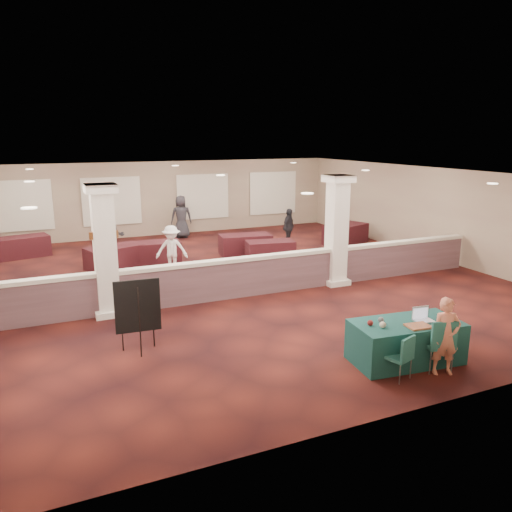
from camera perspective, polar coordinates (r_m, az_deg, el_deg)
name	(u,v)px	position (r m, az deg, el deg)	size (l,w,h in m)	color
ground	(222,282)	(15.04, -3.86, -2.99)	(16.00, 16.00, 0.00)	#451611
wall_back	(159,199)	(22.27, -11.05, 6.45)	(16.00, 0.04, 3.20)	#83695A
wall_front	(403,320)	(7.87, 16.50, -6.98)	(16.00, 0.04, 3.20)	#83695A
wall_right	(433,213)	(18.89, 19.57, 4.66)	(0.04, 16.00, 3.20)	#83695A
ceiling	(221,175)	(14.45, -4.06, 9.26)	(16.00, 16.00, 0.02)	white
partition_wall	(241,276)	(13.53, -1.72, -2.35)	(15.60, 0.28, 1.10)	#4E3539
column_left	(105,250)	(12.42, -16.88, 0.69)	(0.72, 0.72, 3.20)	silver
column_right	(337,229)	(14.65, 9.20, 3.01)	(0.72, 0.72, 3.20)	silver
sconce_left	(92,236)	(12.32, -18.28, 2.21)	(0.12, 0.12, 0.18)	brown
sconce_right	(116,234)	(12.39, -15.71, 2.45)	(0.12, 0.12, 0.18)	brown
near_table	(406,342)	(10.22, 16.73, -9.35)	(2.10, 1.05, 0.81)	#103C3A
conf_chair_main	(440,341)	(9.92, 20.28, -9.07)	(0.64, 0.64, 1.03)	#1D5751
conf_chair_side	(402,354)	(9.44, 16.33, -10.68)	(0.53, 0.53, 0.84)	#1D5751
easel_board	(138,307)	(10.25, -13.38, -5.67)	(0.90, 0.48, 1.53)	black
woman	(446,336)	(9.83, 20.86, -8.59)	(0.53, 0.35, 1.46)	#D77B5D
far_table_front_left	(115,257)	(17.16, -15.85, -0.11)	(1.81, 0.91, 0.74)	black
far_table_front_center	(245,245)	(18.35, -1.23, 1.31)	(1.85, 0.93, 0.75)	black
far_table_front_right	(270,250)	(17.60, 1.63, 0.65)	(1.67, 0.83, 0.68)	black
far_table_back_left	(22,247)	(19.90, -25.20, 0.96)	(1.83, 0.92, 0.74)	black
far_table_back_center	(154,252)	(17.57, -11.58, 0.43)	(1.78, 0.89, 0.72)	black
far_table_back_right	(345,234)	(20.63, 10.18, 2.51)	(1.91, 0.95, 0.77)	black
attendee_a	(112,237)	(18.04, -16.10, 2.13)	(0.83, 0.46, 1.72)	black
attendee_b	(172,250)	(16.02, -9.62, 0.73)	(0.98, 0.45, 1.54)	silver
attendee_c	(289,228)	(19.69, 3.75, 3.26)	(0.88, 0.42, 1.51)	black
attendee_d	(181,217)	(21.57, -8.54, 4.47)	(0.90, 0.49, 1.82)	black
laptop_base	(424,321)	(10.22, 18.61, -7.03)	(0.36, 0.25, 0.02)	silver
laptop_screen	(420,312)	(10.27, 18.25, -6.11)	(0.36, 0.01, 0.24)	silver
screen_glow	(420,313)	(10.27, 18.27, -6.21)	(0.33, 0.00, 0.21)	silver
knitting	(418,326)	(9.89, 18.06, -7.62)	(0.44, 0.33, 0.03)	#CE5E21
yarn_cream	(383,325)	(9.65, 14.28, -7.62)	(0.12, 0.12, 0.12)	beige
yarn_red	(370,323)	(9.70, 12.93, -7.46)	(0.11, 0.11, 0.11)	#5C1B12
yarn_grey	(381,320)	(9.90, 14.09, -7.08)	(0.11, 0.11, 0.11)	#4B4B50
scissors	(449,323)	(10.26, 21.20, -7.18)	(0.13, 0.03, 0.01)	red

